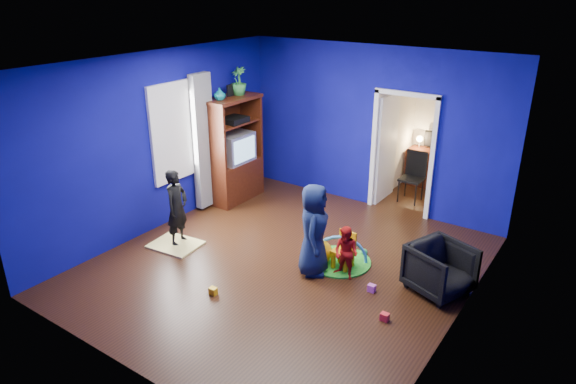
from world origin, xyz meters
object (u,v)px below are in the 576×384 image
Objects in this scene: toddler_red at (346,253)px; folding_chair at (411,178)px; study_desk at (429,168)px; armchair at (440,269)px; tv_armoire at (233,149)px; vase at (220,94)px; kid_chair at (343,253)px; hopper_ball at (319,252)px; child_navy at (314,230)px; crt_tv at (235,148)px; play_mat at (339,261)px; child_black at (177,208)px.

toddler_red is 0.84× the size of folding_chair.
toddler_red is 0.88× the size of study_desk.
armchair is 0.38× the size of tv_armoire.
vase is 0.42× the size of kid_chair.
hopper_ball is 0.43× the size of study_desk.
tv_armoire is (-2.67, 1.46, 0.31)m from child_navy.
toddler_red is at bearing -23.27° from crt_tv.
play_mat is at bearing -13.96° from vase.
vase is 3.58m from kid_chair.
tv_armoire is (-3.12, 1.33, 0.59)m from toddler_red.
folding_chair reaches higher than play_mat.
armchair is at bearing 9.76° from hopper_ball.
tv_armoire is 2.07× the size of play_mat.
toddler_red reaches higher than armchair.
study_desk is at bearing 90.44° from play_mat.
vase is 0.11× the size of tv_armoire.
toddler_red is at bearing -23.00° from tv_armoire.
study_desk is at bearing 47.10° from vase.
play_mat is (2.85, -1.01, -0.97)m from tv_armoire.
child_navy is 1.53× the size of study_desk.
child_navy is at bearing -158.97° from toddler_red.
hopper_ball is (2.58, -1.21, -0.83)m from crt_tv.
child_navy is at bearing -92.59° from folding_chair.
play_mat is 1.08× the size of study_desk.
child_navy reaches higher than folding_chair.
study_desk is (2.78, 2.73, -0.65)m from crt_tv.
study_desk is at bearing 98.71° from toddler_red.
folding_chair is at bearing -44.20° from child_black.
toddler_red is 2.03× the size of hopper_ball.
hopper_ball is 3.00m from folding_chair.
vase reaches higher than kid_chair.
folding_chair reaches higher than toddler_red.
tv_armoire reaches higher than armchair.
child_navy reaches higher than study_desk.
hopper_ball is 0.41× the size of folding_chair.
child_navy is at bearing -89.89° from child_black.
crt_tv is 0.74× the size of play_mat.
vase reaches higher than child_black.
play_mat is (0.17, 0.45, -0.66)m from child_navy.
child_black is 2.63m from play_mat.
folding_chair reaches higher than kid_chair.
crt_tv is 3.35m from folding_chair.
folding_chair is at bearing -28.03° from child_navy.
child_navy is at bearing -127.72° from kid_chair.
toddler_red is 3.41m from crt_tv.
child_black reaches higher than hopper_ball.
hopper_ball is 0.35m from play_mat.
vase is at bearing -143.66° from folding_chair.
child_black is 1.34× the size of folding_chair.
hopper_ball is at bearing 171.30° from toddler_red.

